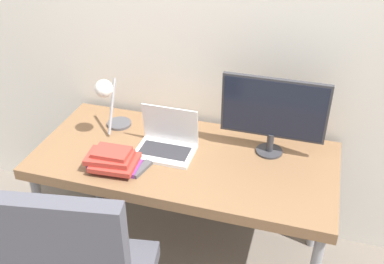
{
  "coord_description": "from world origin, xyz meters",
  "views": [
    {
      "loc": [
        0.59,
        -1.47,
        2.12
      ],
      "look_at": [
        0.05,
        0.33,
        0.92
      ],
      "focal_mm": 42.0,
      "sensor_mm": 36.0,
      "label": 1
    }
  ],
  "objects_px": {
    "desk_lamp": "(108,99)",
    "book_stack": "(113,160)",
    "laptop": "(167,143)",
    "monitor": "(274,111)"
  },
  "relations": [
    {
      "from": "monitor",
      "to": "desk_lamp",
      "type": "bearing_deg",
      "value": -175.25
    },
    {
      "from": "laptop",
      "to": "monitor",
      "type": "height_order",
      "value": "monitor"
    },
    {
      "from": "book_stack",
      "to": "laptop",
      "type": "bearing_deg",
      "value": 47.19
    },
    {
      "from": "monitor",
      "to": "book_stack",
      "type": "distance_m",
      "value": 0.85
    },
    {
      "from": "monitor",
      "to": "desk_lamp",
      "type": "relative_size",
      "value": 1.53
    },
    {
      "from": "desk_lamp",
      "to": "book_stack",
      "type": "xyz_separation_m",
      "value": [
        0.15,
        -0.29,
        -0.18
      ]
    },
    {
      "from": "laptop",
      "to": "book_stack",
      "type": "distance_m",
      "value": 0.31
    },
    {
      "from": "desk_lamp",
      "to": "book_stack",
      "type": "height_order",
      "value": "desk_lamp"
    },
    {
      "from": "laptop",
      "to": "book_stack",
      "type": "relative_size",
      "value": 1.13
    },
    {
      "from": "monitor",
      "to": "desk_lamp",
      "type": "distance_m",
      "value": 0.89
    }
  ]
}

